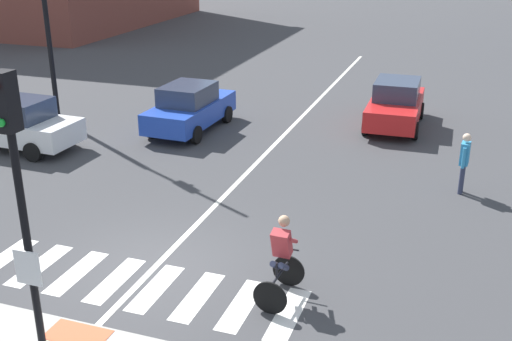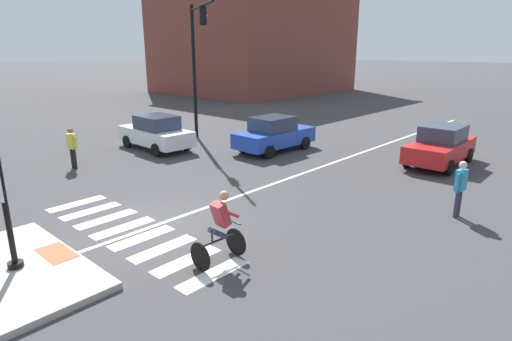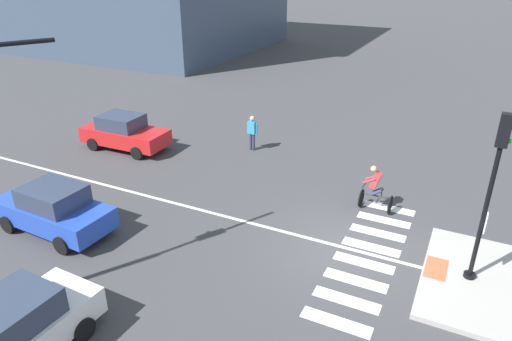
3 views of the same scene
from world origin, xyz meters
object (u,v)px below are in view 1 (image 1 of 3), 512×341
(car_blue_westbound_far, at_px, (190,108))
(car_red_eastbound_far, at_px, (396,104))
(signal_pole, at_px, (21,202))
(car_white_cross_left, at_px, (17,124))
(cyclist, at_px, (281,257))
(pedestrian_waiting_far_side, at_px, (464,158))

(car_blue_westbound_far, distance_m, car_red_eastbound_far, 7.23)
(signal_pole, height_order, car_white_cross_left, signal_pole)
(cyclist, bearing_deg, car_white_cross_left, 152.12)
(car_red_eastbound_far, bearing_deg, car_white_cross_left, -150.13)
(car_red_eastbound_far, distance_m, pedestrian_waiting_far_side, 6.01)
(car_blue_westbound_far, bearing_deg, car_red_eastbound_far, 22.85)
(car_white_cross_left, relative_size, car_red_eastbound_far, 1.00)
(car_red_eastbound_far, bearing_deg, car_blue_westbound_far, -157.15)
(car_white_cross_left, height_order, pedestrian_waiting_far_side, pedestrian_waiting_far_side)
(cyclist, xyz_separation_m, pedestrian_waiting_far_side, (3.07, 6.43, 0.11))
(car_blue_westbound_far, distance_m, car_white_cross_left, 5.65)
(car_white_cross_left, xyz_separation_m, pedestrian_waiting_far_side, (13.56, 0.89, 0.17))
(car_white_cross_left, height_order, car_red_eastbound_far, same)
(car_blue_westbound_far, xyz_separation_m, pedestrian_waiting_far_side, (9.16, -2.66, 0.17))
(signal_pole, xyz_separation_m, car_white_cross_left, (-7.60, 8.93, -2.21))
(car_white_cross_left, height_order, cyclist, cyclist)
(signal_pole, bearing_deg, car_white_cross_left, 130.40)
(car_white_cross_left, bearing_deg, pedestrian_waiting_far_side, 3.74)
(signal_pole, xyz_separation_m, cyclist, (2.89, 3.38, -2.15))
(cyclist, bearing_deg, car_blue_westbound_far, 123.82)
(car_blue_westbound_far, relative_size, pedestrian_waiting_far_side, 2.49)
(car_white_cross_left, bearing_deg, cyclist, -27.88)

